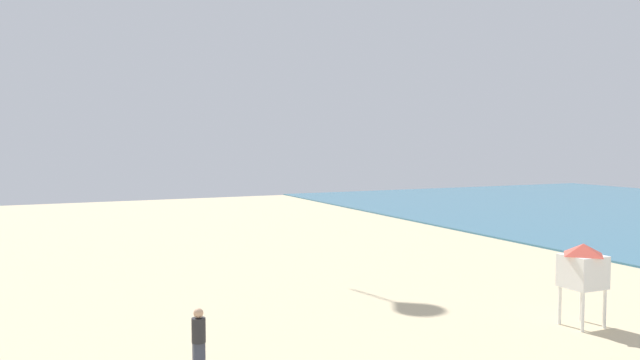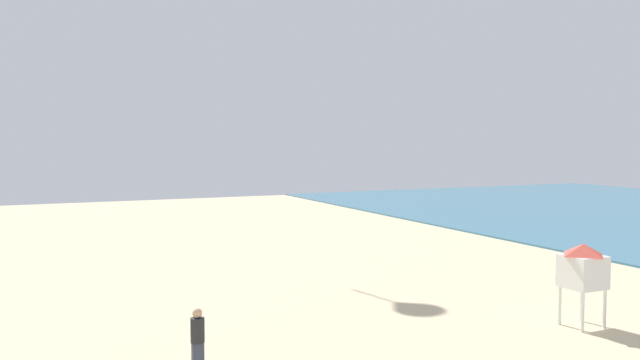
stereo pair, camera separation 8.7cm
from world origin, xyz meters
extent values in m
cube|color=#383D4C|center=(-2.11, 12.85, 0.40)|extent=(0.28, 0.18, 0.80)
cylinder|color=#262628|center=(-2.11, 12.85, 1.10)|extent=(0.34, 0.34, 0.60)
sphere|color=tan|center=(-2.11, 12.85, 1.52)|extent=(0.24, 0.24, 0.24)
cylinder|color=white|center=(9.12, 11.54, 0.60)|extent=(0.10, 0.10, 1.20)
cylinder|color=white|center=(10.02, 11.54, 0.60)|extent=(0.10, 0.10, 1.20)
cylinder|color=white|center=(9.12, 12.44, 0.60)|extent=(0.10, 0.10, 1.20)
cylinder|color=white|center=(10.02, 12.44, 0.60)|extent=(0.10, 0.10, 1.20)
cube|color=white|center=(9.57, 11.99, 1.70)|extent=(1.10, 1.10, 1.00)
pyramid|color=#D14C3D|center=(9.57, 11.99, 2.38)|extent=(1.10, 1.10, 0.35)
camera|label=1|loc=(-6.04, -2.52, 5.71)|focal=36.84mm
camera|label=2|loc=(-5.96, -2.56, 5.71)|focal=36.84mm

